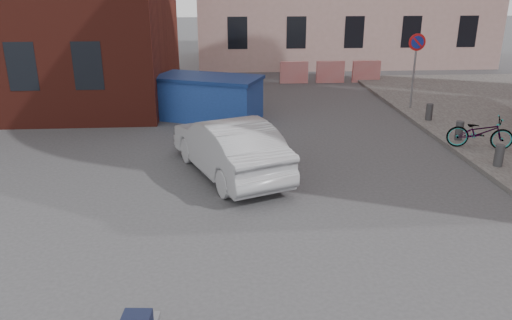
{
  "coord_description": "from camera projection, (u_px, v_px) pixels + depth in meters",
  "views": [
    {
      "loc": [
        -0.86,
        -7.87,
        4.5
      ],
      "look_at": [
        -0.21,
        1.54,
        1.1
      ],
      "focal_mm": 35.0,
      "sensor_mm": 36.0,
      "label": 1
    }
  ],
  "objects": [
    {
      "name": "silver_car",
      "position": [
        229.0,
        146.0,
        12.11
      ],
      "size": [
        3.0,
        4.55,
        1.42
      ],
      "primitive_type": "imported",
      "rotation": [
        0.0,
        0.0,
        3.53
      ],
      "color": "#A4A6AB",
      "rests_on": "ground"
    },
    {
      "name": "bollards",
      "position": [
        499.0,
        155.0,
        12.42
      ],
      "size": [
        0.22,
        9.02,
        0.55
      ],
      "color": "#3A3A3D",
      "rests_on": "sidewalk"
    },
    {
      "name": "no_parking_sign",
      "position": [
        416.0,
        55.0,
        17.58
      ],
      "size": [
        0.6,
        0.09,
        2.65
      ],
      "color": "gray",
      "rests_on": "sidewalk"
    },
    {
      "name": "bicycle",
      "position": [
        480.0,
        132.0,
        13.7
      ],
      "size": [
        1.83,
        1.08,
        0.91
      ],
      "primitive_type": "imported",
      "rotation": [
        0.0,
        0.0,
        1.27
      ],
      "color": "black",
      "rests_on": "sidewalk"
    },
    {
      "name": "dumpster",
      "position": [
        208.0,
        98.0,
        16.98
      ],
      "size": [
        3.93,
        3.01,
        1.47
      ],
      "rotation": [
        0.0,
        0.0,
        -0.39
      ],
      "color": "navy",
      "rests_on": "ground"
    },
    {
      "name": "barriers",
      "position": [
        330.0,
        72.0,
        23.15
      ],
      "size": [
        4.7,
        0.18,
        1.0
      ],
      "color": "red",
      "rests_on": "ground"
    },
    {
      "name": "ground",
      "position": [
        273.0,
        246.0,
        8.97
      ],
      "size": [
        120.0,
        120.0,
        0.0
      ],
      "primitive_type": "plane",
      "color": "#38383A",
      "rests_on": "ground"
    }
  ]
}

